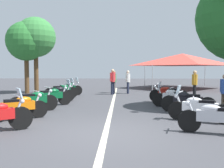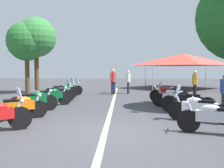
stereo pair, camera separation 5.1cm
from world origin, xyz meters
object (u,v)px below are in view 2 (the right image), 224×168
object	(u,v)px
motorcycle_left_row_5	(62,90)
motorcycle_right_row_4	(168,94)
event_tent	(183,60)
motorcycle_left_row_4	(58,93)
motorcycle_right_row_2	(187,101)
motorcycle_left_row_1	(19,107)
traffic_cone_1	(36,97)
roadside_tree_0	(27,42)
bystander_3	(195,82)
bystander_1	(113,80)
motorcycle_left_row_3	(51,96)
motorcycle_right_row_0	(217,118)
motorcycle_right_row_1	(198,108)
bystander_2	(115,80)
motorcycle_left_row_2	(34,101)
bystander_0	(128,80)
roadside_tree_1	(36,38)
motorcycle_right_row_3	(174,97)
motorcycle_left_row_6	(68,89)

from	to	relation	value
motorcycle_left_row_5	motorcycle_right_row_4	xyz separation A→B (m)	(-1.71, -6.09, -0.01)
motorcycle_left_row_5	event_tent	bearing A→B (deg)	8.52
motorcycle_left_row_4	motorcycle_right_row_2	xyz separation A→B (m)	(-3.09, -6.11, 0.00)
motorcycle_left_row_1	motorcycle_left_row_5	world-z (taller)	motorcycle_left_row_5
traffic_cone_1	roadside_tree_0	xyz separation A→B (m)	(4.83, 2.33, 3.47)
motorcycle_left_row_1	bystander_3	size ratio (longest dim) A/B	1.02
motorcycle_right_row_4	bystander_1	xyz separation A→B (m)	(4.09, 3.08, 0.58)
motorcycle_left_row_3	motorcycle_right_row_4	bearing A→B (deg)	-25.91
motorcycle_left_row_1	motorcycle_left_row_5	bearing A→B (deg)	53.06
motorcycle_right_row_0	bystander_3	world-z (taller)	bystander_3
motorcycle_right_row_0	motorcycle_right_row_1	size ratio (longest dim) A/B	1.05
motorcycle_right_row_2	bystander_2	distance (m)	8.86
motorcycle_right_row_1	traffic_cone_1	world-z (taller)	motorcycle_right_row_1
bystander_1	roadside_tree_0	bearing A→B (deg)	35.65
motorcycle_left_row_4	motorcycle_right_row_4	size ratio (longest dim) A/B	0.88
motorcycle_left_row_1	bystander_3	xyz separation A→B (m)	(6.32, -7.90, 0.54)
motorcycle_left_row_2	motorcycle_left_row_5	size ratio (longest dim) A/B	0.93
motorcycle_left_row_4	roadside_tree_0	xyz separation A→B (m)	(4.62, 3.43, 3.30)
bystander_1	event_tent	distance (m)	8.56
motorcycle_left_row_4	event_tent	size ratio (longest dim) A/B	0.25
bystander_2	roadside_tree_0	size ratio (longest dim) A/B	0.31
motorcycle_left_row_2	roadside_tree_0	distance (m)	9.01
bystander_2	roadside_tree_0	distance (m)	6.97
event_tent	bystander_2	bearing A→B (deg)	126.85
bystander_0	roadside_tree_1	bearing A→B (deg)	-172.06
motorcycle_right_row_4	motorcycle_right_row_0	bearing A→B (deg)	114.06
motorcycle_left_row_5	motorcycle_right_row_3	xyz separation A→B (m)	(-3.32, -6.06, -0.01)
motorcycle_left_row_3	bystander_0	bearing A→B (deg)	18.40
motorcycle_right_row_0	traffic_cone_1	xyz separation A→B (m)	(6.16, 7.14, -0.16)
motorcycle_left_row_4	bystander_2	world-z (taller)	bystander_2
motorcycle_right_row_2	bystander_2	xyz separation A→B (m)	(8.25, 3.19, 0.49)
bystander_3	motorcycle_right_row_4	bearing A→B (deg)	71.79
bystander_0	roadside_tree_1	distance (m)	7.44
motorcycle_right_row_2	bystander_0	distance (m)	8.16
motorcycle_left_row_1	motorcycle_left_row_6	xyz separation A→B (m)	(7.90, 0.01, 0.02)
traffic_cone_1	motorcycle_right_row_1	bearing A→B (deg)	-122.56
motorcycle_left_row_6	motorcycle_right_row_0	world-z (taller)	motorcycle_left_row_6
bystander_2	event_tent	size ratio (longest dim) A/B	0.24
motorcycle_left_row_4	motorcycle_right_row_2	distance (m)	6.84
motorcycle_left_row_4	motorcycle_right_row_4	bearing A→B (deg)	-36.21
motorcycle_right_row_2	motorcycle_right_row_4	size ratio (longest dim) A/B	1.05
motorcycle_left_row_3	roadside_tree_1	xyz separation A→B (m)	(6.40, 2.91, 3.61)
motorcycle_right_row_3	roadside_tree_0	world-z (taller)	roadside_tree_0
motorcycle_left_row_3	motorcycle_right_row_1	distance (m)	6.81
motorcycle_left_row_1	event_tent	distance (m)	17.26
motorcycle_left_row_6	roadside_tree_1	world-z (taller)	roadside_tree_1
roadside_tree_1	motorcycle_right_row_3	bearing A→B (deg)	-126.85
motorcycle_left_row_4	motorcycle_left_row_1	bearing A→B (deg)	-127.52
motorcycle_left_row_1	motorcycle_left_row_5	size ratio (longest dim) A/B	0.94
motorcycle_right_row_4	traffic_cone_1	size ratio (longest dim) A/B	3.20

